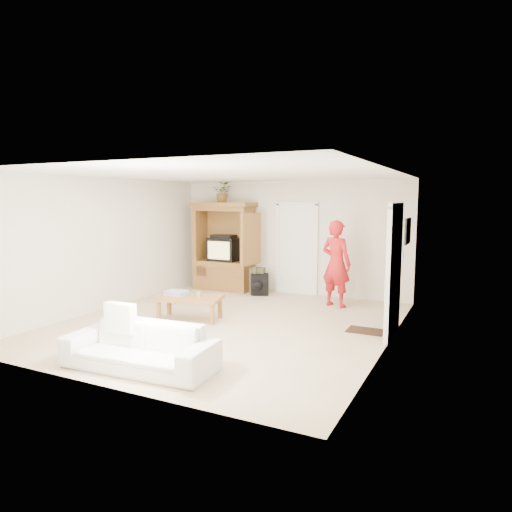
% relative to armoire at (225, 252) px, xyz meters
% --- Properties ---
extents(floor, '(6.00, 6.00, 0.00)m').
position_rel_armoire_xyz_m(floor, '(1.58, -2.66, -0.91)').
color(floor, tan).
rests_on(floor, ground).
extents(ceiling, '(6.00, 6.00, 0.00)m').
position_rel_armoire_xyz_m(ceiling, '(1.58, -2.66, 1.69)').
color(ceiling, white).
rests_on(ceiling, floor).
extents(wall_back, '(5.50, 0.00, 5.50)m').
position_rel_armoire_xyz_m(wall_back, '(1.58, 0.34, 0.39)').
color(wall_back, silver).
rests_on(wall_back, floor).
extents(wall_front, '(5.50, 0.00, 5.50)m').
position_rel_armoire_xyz_m(wall_front, '(1.58, -5.66, 0.39)').
color(wall_front, silver).
rests_on(wall_front, floor).
extents(wall_left, '(0.00, 6.00, 6.00)m').
position_rel_armoire_xyz_m(wall_left, '(-1.17, -2.66, 0.39)').
color(wall_left, silver).
rests_on(wall_left, floor).
extents(wall_right, '(0.00, 6.00, 6.00)m').
position_rel_armoire_xyz_m(wall_right, '(4.33, -2.66, 0.39)').
color(wall_right, silver).
rests_on(wall_right, floor).
extents(armoire, '(1.82, 1.14, 2.10)m').
position_rel_armoire_xyz_m(armoire, '(0.00, 0.00, 0.00)').
color(armoire, brown).
rests_on(armoire, floor).
extents(door_back, '(0.85, 0.05, 2.04)m').
position_rel_armoire_xyz_m(door_back, '(1.73, 0.31, 0.11)').
color(door_back, white).
rests_on(door_back, floor).
extents(doorway_right, '(0.05, 0.90, 2.04)m').
position_rel_armoire_xyz_m(doorway_right, '(4.30, -2.06, 0.11)').
color(doorway_right, black).
rests_on(doorway_right, floor).
extents(framed_picture, '(0.03, 0.60, 0.48)m').
position_rel_armoire_xyz_m(framed_picture, '(4.31, -0.76, 0.69)').
color(framed_picture, black).
rests_on(framed_picture, wall_right).
extents(doormat, '(0.60, 0.40, 0.02)m').
position_rel_armoire_xyz_m(doormat, '(3.88, -2.06, -0.90)').
color(doormat, '#382316').
rests_on(doormat, floor).
extents(plant, '(0.50, 0.46, 0.48)m').
position_rel_armoire_xyz_m(plant, '(-0.02, -0.03, 1.43)').
color(plant, '#4C7238').
rests_on(plant, armoire).
extents(man, '(0.73, 0.58, 1.76)m').
position_rel_armoire_xyz_m(man, '(2.91, -0.55, -0.03)').
color(man, '#B4181B').
rests_on(man, floor).
extents(sofa, '(2.05, 0.91, 0.59)m').
position_rel_armoire_xyz_m(sofa, '(1.63, -5.03, -0.62)').
color(sofa, silver).
rests_on(sofa, floor).
extents(coffee_table, '(1.27, 0.89, 0.43)m').
position_rel_armoire_xyz_m(coffee_table, '(0.82, -2.71, -0.54)').
color(coffee_table, olive).
rests_on(coffee_table, floor).
extents(towel, '(0.38, 0.28, 0.08)m').
position_rel_armoire_xyz_m(towel, '(0.53, -2.71, -0.44)').
color(towel, '#F150B6').
rests_on(towel, coffee_table).
extents(candle, '(0.08, 0.08, 0.10)m').
position_rel_armoire_xyz_m(candle, '(0.98, -2.66, -0.43)').
color(candle, tan).
rests_on(candle, coffee_table).
extents(backpack_black, '(0.45, 0.36, 0.48)m').
position_rel_armoire_xyz_m(backpack_black, '(1.07, -0.27, -0.67)').
color(backpack_black, black).
rests_on(backpack_black, floor).
extents(backpack_olive, '(0.37, 0.31, 0.62)m').
position_rel_armoire_xyz_m(backpack_olive, '(0.95, -0.16, -0.60)').
color(backpack_olive, '#47442B').
rests_on(backpack_olive, floor).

